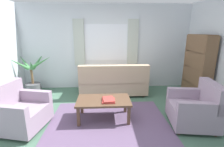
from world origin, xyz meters
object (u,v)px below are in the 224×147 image
(coffee_table, at_px, (104,102))
(bookshelf, at_px, (197,70))
(couch, at_px, (113,82))
(potted_plant, at_px, (33,79))
(armchair_right, at_px, (196,109))
(armchair_left, at_px, (19,111))
(book_stack_on_table, at_px, (108,100))

(coffee_table, xyz_separation_m, bookshelf, (2.44, 0.91, 0.42))
(couch, relative_size, bookshelf, 1.10)
(bookshelf, bearing_deg, potted_plant, 80.95)
(potted_plant, bearing_deg, coffee_table, -38.01)
(armchair_right, bearing_deg, armchair_left, -83.31)
(coffee_table, bearing_deg, potted_plant, 141.99)
(couch, height_order, armchair_left, couch)
(coffee_table, xyz_separation_m, potted_plant, (-2.09, 1.64, 0.04))
(potted_plant, relative_size, bookshelf, 0.68)
(armchair_left, xyz_separation_m, coffee_table, (1.60, 0.25, 0.03))
(armchair_right, distance_m, book_stack_on_table, 1.71)
(couch, xyz_separation_m, armchair_right, (1.50, -1.70, -0.01))
(armchair_right, height_order, coffee_table, armchair_right)
(coffee_table, distance_m, bookshelf, 2.64)
(book_stack_on_table, height_order, potted_plant, potted_plant)
(armchair_right, height_order, book_stack_on_table, armchair_right)
(armchair_left, height_order, potted_plant, potted_plant)
(coffee_table, bearing_deg, armchair_left, -170.98)
(armchair_right, xyz_separation_m, bookshelf, (0.66, 1.24, 0.45))
(armchair_left, relative_size, potted_plant, 0.85)
(book_stack_on_table, bearing_deg, bookshelf, 22.94)
(couch, relative_size, armchair_left, 1.90)
(coffee_table, bearing_deg, book_stack_on_table, -39.11)
(potted_plant, bearing_deg, armchair_left, -75.42)
(couch, bearing_deg, potted_plant, -6.36)
(armchair_right, xyz_separation_m, potted_plant, (-3.87, 1.96, 0.07))
(armchair_right, bearing_deg, book_stack_on_table, -90.48)
(armchair_right, relative_size, bookshelf, 0.55)
(couch, height_order, book_stack_on_table, couch)
(armchair_left, bearing_deg, coffee_table, -68.34)
(armchair_left, relative_size, bookshelf, 0.58)
(couch, height_order, coffee_table, couch)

